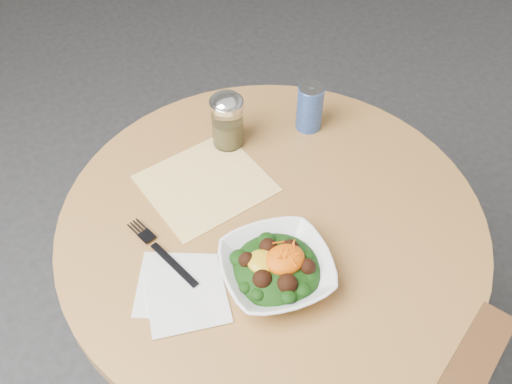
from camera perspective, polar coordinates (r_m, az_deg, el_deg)
ground at (r=1.84m, az=1.10°, el=-17.43°), size 6.00×6.00×0.00m
table at (r=1.36m, az=1.44°, el=-7.87°), size 0.90×0.90×0.75m
cloth_napkin at (r=1.27m, az=-5.03°, el=0.86°), size 0.28×0.26×0.00m
paper_napkins at (r=1.10m, az=-7.46°, el=-9.75°), size 0.20×0.23×0.00m
salad_bowl at (r=1.09m, az=2.07°, el=-7.64°), size 0.25×0.25×0.08m
fork at (r=1.16m, az=-9.57°, el=-5.77°), size 0.07×0.21×0.00m
spice_shaker at (r=1.31m, az=-2.89°, el=7.13°), size 0.08×0.08×0.14m
beverage_can at (r=1.37m, az=5.39°, el=8.43°), size 0.06×0.06×0.12m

